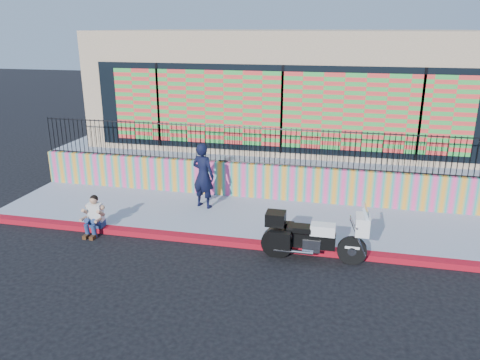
% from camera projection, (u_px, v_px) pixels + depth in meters
% --- Properties ---
extents(ground, '(90.00, 90.00, 0.00)m').
position_uv_depth(ground, '(256.00, 247.00, 11.98)').
color(ground, black).
rests_on(ground, ground).
extents(red_curb, '(16.00, 0.30, 0.15)m').
position_uv_depth(red_curb, '(256.00, 244.00, 11.95)').
color(red_curb, maroon).
rests_on(red_curb, ground).
extents(sidewalk, '(16.00, 3.00, 0.15)m').
position_uv_depth(sidewalk, '(267.00, 220.00, 13.48)').
color(sidewalk, '#8791A2').
rests_on(sidewalk, ground).
extents(mural_wall, '(16.00, 0.20, 1.10)m').
position_uv_depth(mural_wall, '(276.00, 182.00, 14.77)').
color(mural_wall, '#FE438E').
rests_on(mural_wall, sidewalk).
extents(metal_fence, '(15.80, 0.04, 1.20)m').
position_uv_depth(metal_fence, '(277.00, 147.00, 14.41)').
color(metal_fence, black).
rests_on(metal_fence, mural_wall).
extents(elevated_platform, '(16.00, 10.00, 1.25)m').
position_uv_depth(elevated_platform, '(294.00, 146.00, 19.51)').
color(elevated_platform, '#8791A2').
rests_on(elevated_platform, ground).
extents(storefront_building, '(14.00, 8.06, 4.00)m').
position_uv_depth(storefront_building, '(296.00, 83.00, 18.49)').
color(storefront_building, tan).
rests_on(storefront_building, elevated_platform).
extents(police_motorcycle, '(2.48, 0.82, 1.54)m').
position_uv_depth(police_motorcycle, '(312.00, 235.00, 11.14)').
color(police_motorcycle, black).
rests_on(police_motorcycle, ground).
extents(police_officer, '(0.83, 0.67, 1.99)m').
position_uv_depth(police_officer, '(203.00, 175.00, 13.97)').
color(police_officer, black).
rests_on(police_officer, sidewalk).
extents(seated_man, '(0.54, 0.71, 1.06)m').
position_uv_depth(seated_man, '(93.00, 219.00, 12.57)').
color(seated_man, navy).
rests_on(seated_man, ground).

